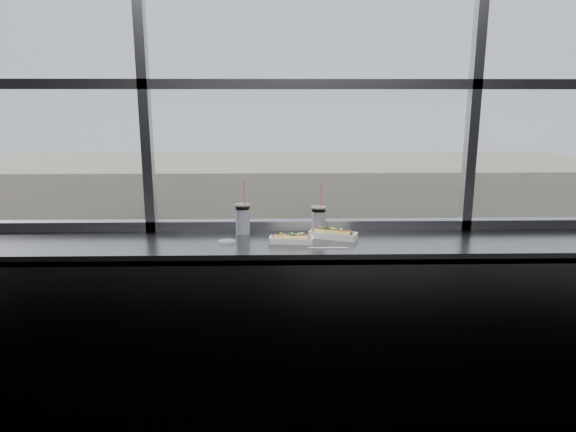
{
  "coord_description": "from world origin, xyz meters",
  "views": [
    {
      "loc": [
        -0.21,
        -1.68,
        1.92
      ],
      "look_at": [
        -0.14,
        1.23,
        1.25
      ],
      "focal_mm": 32.0,
      "sensor_mm": 36.0,
      "label": 1
    }
  ],
  "objects_px": {
    "pedestrian_c": "(390,288)",
    "tree_center": "(314,248)",
    "car_near_c": "(313,390)",
    "pedestrian_d": "(450,287)",
    "hotdog_tray_right": "(333,234)",
    "hotdog_tray_left": "(291,239)",
    "car_near_d": "(457,387)",
    "car_far_a": "(123,312)",
    "car_far_c": "(458,308)",
    "car_far_b": "(340,312)",
    "soda_cup_right": "(319,219)",
    "car_near_b": "(107,394)",
    "soda_cup_left": "(243,217)",
    "pedestrian_a": "(185,293)",
    "tree_left": "(138,249)",
    "wrapper": "(227,241)",
    "tree_right": "(454,249)",
    "loose_straw": "(328,248)"
  },
  "relations": [
    {
      "from": "car_far_c",
      "to": "pedestrian_c",
      "type": "relative_size",
      "value": 3.06
    },
    {
      "from": "loose_straw",
      "to": "pedestrian_a",
      "type": "xyz_separation_m",
      "value": [
        -6.08,
        27.77,
        -11.14
      ]
    },
    {
      "from": "car_near_d",
      "to": "tree_center",
      "type": "bearing_deg",
      "value": 18.86
    },
    {
      "from": "hotdog_tray_left",
      "to": "car_near_c",
      "type": "xyz_separation_m",
      "value": [
        1.38,
        16.33,
        -11.07
      ]
    },
    {
      "from": "soda_cup_right",
      "to": "hotdog_tray_left",
      "type": "bearing_deg",
      "value": -133.81
    },
    {
      "from": "hotdog_tray_left",
      "to": "car_far_c",
      "type": "xyz_separation_m",
      "value": [
        10.24,
        24.33,
        -10.94
      ]
    },
    {
      "from": "hotdog_tray_left",
      "to": "pedestrian_a",
      "type": "relative_size",
      "value": 0.14
    },
    {
      "from": "car_near_c",
      "to": "tree_left",
      "type": "distance_m",
      "value": 16.0
    },
    {
      "from": "soda_cup_right",
      "to": "car_near_b",
      "type": "height_order",
      "value": "soda_cup_right"
    },
    {
      "from": "car_near_c",
      "to": "tree_center",
      "type": "bearing_deg",
      "value": 2.3
    },
    {
      "from": "car_near_c",
      "to": "pedestrian_d",
      "type": "distance_m",
      "value": 15.34
    },
    {
      "from": "loose_straw",
      "to": "pedestrian_d",
      "type": "bearing_deg",
      "value": 70.3
    },
    {
      "from": "hotdog_tray_left",
      "to": "pedestrian_d",
      "type": "height_order",
      "value": "hotdog_tray_left"
    },
    {
      "from": "hotdog_tray_right",
      "to": "pedestrian_a",
      "type": "distance_m",
      "value": 30.35
    },
    {
      "from": "car_far_b",
      "to": "pedestrian_c",
      "type": "height_order",
      "value": "pedestrian_c"
    },
    {
      "from": "hotdog_tray_right",
      "to": "car_near_c",
      "type": "relative_size",
      "value": 0.05
    },
    {
      "from": "hotdog_tray_right",
      "to": "tree_center",
      "type": "height_order",
      "value": "hotdog_tray_right"
    },
    {
      "from": "car_near_b",
      "to": "wrapper",
      "type": "bearing_deg",
      "value": -160.47
    },
    {
      "from": "loose_straw",
      "to": "wrapper",
      "type": "bearing_deg",
      "value": 168.87
    },
    {
      "from": "car_far_b",
      "to": "pedestrian_d",
      "type": "relative_size",
      "value": 3.11
    },
    {
      "from": "pedestrian_d",
      "to": "car_far_b",
      "type": "bearing_deg",
      "value": -153.01
    },
    {
      "from": "soda_cup_right",
      "to": "wrapper",
      "type": "bearing_deg",
      "value": -163.22
    },
    {
      "from": "car_far_c",
      "to": "wrapper",
      "type": "bearing_deg",
      "value": 155.63
    },
    {
      "from": "tree_right",
      "to": "soda_cup_right",
      "type": "bearing_deg",
      "value": -111.47
    },
    {
      "from": "hotdog_tray_right",
      "to": "hotdog_tray_left",
      "type": "bearing_deg",
      "value": -137.24
    },
    {
      "from": "soda_cup_right",
      "to": "car_far_a",
      "type": "xyz_separation_m",
      "value": [
        -8.96,
        24.15,
        -11.08
      ]
    },
    {
      "from": "car_near_d",
      "to": "tree_right",
      "type": "distance_m",
      "value": 12.83
    },
    {
      "from": "soda_cup_left",
      "to": "car_near_b",
      "type": "distance_m",
      "value": 20.78
    },
    {
      "from": "car_near_d",
      "to": "tree_right",
      "type": "xyz_separation_m",
      "value": [
        3.81,
        12.0,
        2.46
      ]
    },
    {
      "from": "car_far_c",
      "to": "car_far_b",
      "type": "distance_m",
      "value": 6.74
    },
    {
      "from": "car_far_a",
      "to": "pedestrian_a",
      "type": "distance_m",
      "value": 4.42
    },
    {
      "from": "pedestrian_c",
      "to": "tree_center",
      "type": "relative_size",
      "value": 0.41
    },
    {
      "from": "soda_cup_left",
      "to": "car_far_a",
      "type": "relative_size",
      "value": 0.06
    },
    {
      "from": "car_far_a",
      "to": "pedestrian_d",
      "type": "xyz_separation_m",
      "value": [
        19.88,
        3.87,
        -0.13
      ]
    },
    {
      "from": "car_near_b",
      "to": "car_far_a",
      "type": "height_order",
      "value": "car_far_a"
    },
    {
      "from": "car_far_c",
      "to": "tree_center",
      "type": "bearing_deg",
      "value": 62.65
    },
    {
      "from": "car_near_d",
      "to": "car_far_a",
      "type": "relative_size",
      "value": 0.97
    },
    {
      "from": "pedestrian_c",
      "to": "hotdog_tray_right",
      "type": "bearing_deg",
      "value": 166.15
    },
    {
      "from": "car_far_c",
      "to": "hotdog_tray_right",
      "type": "bearing_deg",
      "value": 156.81
    },
    {
      "from": "wrapper",
      "to": "car_far_b",
      "type": "relative_size",
      "value": 0.02
    },
    {
      "from": "car_near_b",
      "to": "tree_center",
      "type": "height_order",
      "value": "tree_center"
    },
    {
      "from": "car_far_c",
      "to": "pedestrian_a",
      "type": "height_order",
      "value": "car_far_c"
    },
    {
      "from": "soda_cup_right",
      "to": "loose_straw",
      "type": "bearing_deg",
      "value": -84.0
    },
    {
      "from": "car_far_a",
      "to": "hotdog_tray_left",
      "type": "bearing_deg",
      "value": -168.08
    },
    {
      "from": "hotdog_tray_left",
      "to": "wrapper",
      "type": "distance_m",
      "value": 0.37
    },
    {
      "from": "pedestrian_c",
      "to": "tree_left",
      "type": "height_order",
      "value": "tree_left"
    },
    {
      "from": "pedestrian_a",
      "to": "tree_left",
      "type": "relative_size",
      "value": 0.34
    },
    {
      "from": "soda_cup_left",
      "to": "tree_center",
      "type": "distance_m",
      "value": 29.47
    },
    {
      "from": "hotdog_tray_right",
      "to": "car_far_a",
      "type": "distance_m",
      "value": 28.1
    },
    {
      "from": "pedestrian_d",
      "to": "hotdog_tray_left",
      "type": "bearing_deg",
      "value": -111.47
    }
  ]
}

